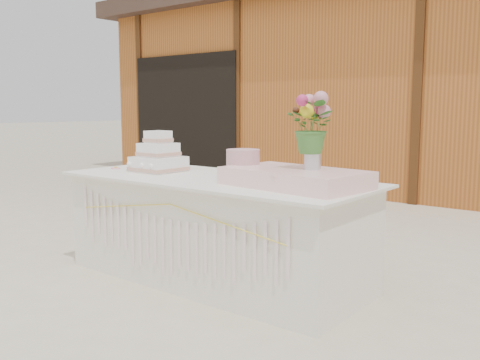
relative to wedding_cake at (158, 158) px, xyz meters
name	(u,v)px	position (x,y,z in m)	size (l,w,h in m)	color
ground	(215,279)	(0.60, -0.01, -0.88)	(80.00, 80.00, 0.00)	beige
barn	(464,82)	(0.59, 5.99, 0.80)	(12.60, 4.60, 3.30)	#A35822
cake_table	(214,229)	(0.60, -0.01, -0.49)	(2.40, 1.00, 0.77)	white
wedding_cake	(158,158)	(0.00, 0.00, 0.00)	(0.37, 0.37, 0.33)	white
pink_cake_stand	(243,163)	(0.85, 0.02, 0.01)	(0.30, 0.30, 0.22)	white
satin_runner	(295,178)	(1.31, -0.02, -0.05)	(0.91, 0.53, 0.12)	#FBCCCA
flower_vase	(313,158)	(1.41, 0.03, 0.08)	(0.11, 0.11, 0.15)	silver
bouquet	(313,119)	(1.41, 0.03, 0.33)	(0.31, 0.27, 0.34)	#3A702C
loose_flowers	(130,167)	(-0.36, 0.00, -0.10)	(0.16, 0.38, 0.02)	pink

